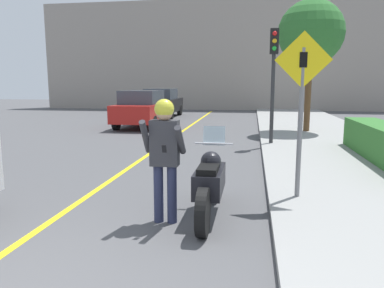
{
  "coord_description": "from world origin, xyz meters",
  "views": [
    {
      "loc": [
        2.29,
        -2.84,
        2.02
      ],
      "look_at": [
        1.38,
        2.82,
        1.08
      ],
      "focal_mm": 35.0,
      "sensor_mm": 36.0,
      "label": 1
    }
  ],
  "objects_px": {
    "traffic_light": "(274,64)",
    "parked_car_red": "(143,108)",
    "person_biker": "(165,147)",
    "street_tree": "(311,33)",
    "crossing_sign": "(301,99)",
    "parked_car_black": "(162,103)",
    "motorcycle": "(210,183)"
  },
  "relations": [
    {
      "from": "traffic_light",
      "to": "parked_car_black",
      "type": "height_order",
      "value": "traffic_light"
    },
    {
      "from": "traffic_light",
      "to": "parked_car_red",
      "type": "relative_size",
      "value": 0.84
    },
    {
      "from": "person_biker",
      "to": "crossing_sign",
      "type": "distance_m",
      "value": 2.43
    },
    {
      "from": "person_biker",
      "to": "parked_car_black",
      "type": "distance_m",
      "value": 17.26
    },
    {
      "from": "person_biker",
      "to": "traffic_light",
      "type": "xyz_separation_m",
      "value": [
        1.83,
        6.96,
        1.47
      ]
    },
    {
      "from": "crossing_sign",
      "to": "motorcycle",
      "type": "bearing_deg",
      "value": -148.67
    },
    {
      "from": "parked_car_red",
      "to": "motorcycle",
      "type": "bearing_deg",
      "value": -68.64
    },
    {
      "from": "parked_car_red",
      "to": "traffic_light",
      "type": "bearing_deg",
      "value": -39.35
    },
    {
      "from": "motorcycle",
      "to": "parked_car_black",
      "type": "distance_m",
      "value": 17.06
    },
    {
      "from": "person_biker",
      "to": "parked_car_black",
      "type": "xyz_separation_m",
      "value": [
        -4.15,
        16.76,
        -0.26
      ]
    },
    {
      "from": "street_tree",
      "to": "parked_car_black",
      "type": "height_order",
      "value": "street_tree"
    },
    {
      "from": "crossing_sign",
      "to": "parked_car_red",
      "type": "bearing_deg",
      "value": 119.17
    },
    {
      "from": "motorcycle",
      "to": "crossing_sign",
      "type": "xyz_separation_m",
      "value": [
        1.39,
        0.85,
        1.24
      ]
    },
    {
      "from": "motorcycle",
      "to": "person_biker",
      "type": "distance_m",
      "value": 0.93
    },
    {
      "from": "person_biker",
      "to": "street_tree",
      "type": "relative_size",
      "value": 0.36
    },
    {
      "from": "street_tree",
      "to": "traffic_light",
      "type": "bearing_deg",
      "value": -114.72
    },
    {
      "from": "person_biker",
      "to": "street_tree",
      "type": "height_order",
      "value": "street_tree"
    },
    {
      "from": "parked_car_black",
      "to": "street_tree",
      "type": "bearing_deg",
      "value": -40.7
    },
    {
      "from": "motorcycle",
      "to": "parked_car_black",
      "type": "bearing_deg",
      "value": 106.18
    },
    {
      "from": "parked_car_black",
      "to": "crossing_sign",
      "type": "bearing_deg",
      "value": -68.41
    },
    {
      "from": "person_biker",
      "to": "parked_car_black",
      "type": "height_order",
      "value": "person_biker"
    },
    {
      "from": "street_tree",
      "to": "motorcycle",
      "type": "bearing_deg",
      "value": -105.54
    },
    {
      "from": "crossing_sign",
      "to": "street_tree",
      "type": "height_order",
      "value": "street_tree"
    },
    {
      "from": "motorcycle",
      "to": "parked_car_black",
      "type": "relative_size",
      "value": 0.53
    },
    {
      "from": "person_biker",
      "to": "traffic_light",
      "type": "height_order",
      "value": "traffic_light"
    },
    {
      "from": "street_tree",
      "to": "parked_car_black",
      "type": "distance_m",
      "value": 10.36
    },
    {
      "from": "motorcycle",
      "to": "traffic_light",
      "type": "xyz_separation_m",
      "value": [
        1.22,
        6.59,
        2.07
      ]
    },
    {
      "from": "person_biker",
      "to": "parked_car_red",
      "type": "distance_m",
      "value": 12.15
    },
    {
      "from": "motorcycle",
      "to": "traffic_light",
      "type": "relative_size",
      "value": 0.63
    },
    {
      "from": "crossing_sign",
      "to": "street_tree",
      "type": "relative_size",
      "value": 0.54
    },
    {
      "from": "motorcycle",
      "to": "street_tree",
      "type": "height_order",
      "value": "street_tree"
    },
    {
      "from": "street_tree",
      "to": "parked_car_black",
      "type": "xyz_separation_m",
      "value": [
        -7.51,
        6.46,
        -3.04
      ]
    }
  ]
}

